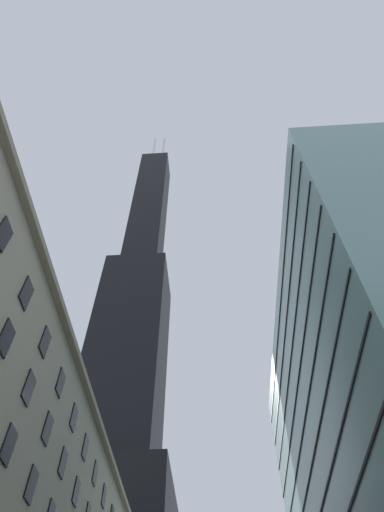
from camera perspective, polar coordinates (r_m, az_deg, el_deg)
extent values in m
cube|color=#9E937A|center=(50.96, -12.15, -19.66)|extent=(0.70, 70.50, 0.60)
cube|color=black|center=(31.71, -22.53, -21.53)|extent=(0.14, 1.40, 2.20)
cube|color=black|center=(35.77, -19.98, -25.91)|extent=(0.14, 1.40, 2.20)
cube|color=black|center=(30.39, -22.81, -9.71)|extent=(0.14, 1.40, 2.20)
cube|color=black|center=(33.88, -20.27, -15.61)|extent=(0.14, 1.40, 2.20)
cube|color=black|center=(37.71, -18.12, -20.35)|extent=(0.14, 1.40, 2.20)
cube|color=black|center=(41.78, -16.28, -24.16)|extent=(0.14, 1.40, 2.20)
cube|color=black|center=(46.04, -14.69, -27.27)|extent=(0.14, 1.40, 2.20)
cube|color=black|center=(30.44, -23.07, 2.61)|extent=(0.14, 1.40, 2.20)
cube|color=black|center=(33.18, -20.55, -4.50)|extent=(0.14, 1.40, 2.20)
cube|color=black|center=(36.40, -18.40, -10.44)|extent=(0.14, 1.40, 2.20)
cube|color=black|center=(39.99, -16.57, -15.36)|extent=(0.14, 1.40, 2.20)
cube|color=black|center=(43.86, -14.97, -19.42)|extent=(0.14, 1.40, 2.20)
cube|color=black|center=(47.93, -13.58, -22.80)|extent=(0.14, 1.40, 2.20)
cube|color=black|center=(52.17, -12.36, -25.63)|extent=(0.14, 1.40, 2.20)
cube|color=black|center=(56.53, -11.28, -28.02)|extent=(0.14, 1.40, 2.20)
cube|color=black|center=(113.86, -8.27, -12.80)|extent=(17.48, 17.48, 62.78)
cube|color=black|center=(168.02, -5.48, 5.86)|extent=(11.23, 11.23, 78.48)
cylinder|color=silver|center=(216.28, -4.96, 13.23)|extent=(1.20, 1.20, 29.74)
cylinder|color=silver|center=(215.84, -3.75, 13.32)|extent=(1.20, 1.20, 29.74)
cube|color=black|center=(47.16, 16.35, -28.63)|extent=(0.12, 48.53, 0.24)
cube|color=black|center=(48.84, 15.19, -24.43)|extent=(0.12, 48.53, 0.24)
cube|color=black|center=(50.79, 14.18, -20.51)|extent=(0.12, 48.53, 0.24)
cube|color=black|center=(52.96, 13.29, -16.90)|extent=(0.12, 48.53, 0.24)
cube|color=black|center=(55.34, 12.51, -13.58)|extent=(0.12, 48.53, 0.24)
cube|color=black|center=(57.90, 11.81, -10.55)|extent=(0.12, 48.53, 0.24)
cube|color=black|center=(60.62, 11.19, -7.77)|extent=(0.12, 48.53, 0.24)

